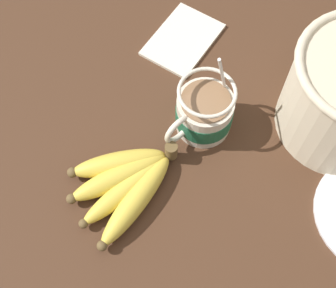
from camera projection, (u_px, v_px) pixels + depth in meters
table at (161, 161)px, 76.00cm from camera, size 138.15×138.15×2.83cm
coffee_mug at (204, 113)px, 73.78cm from camera, size 14.03×9.17×16.39cm
banana_bunch at (125, 182)px, 70.93cm from camera, size 18.88×15.28×4.09cm
napkin at (183, 40)px, 84.97cm from camera, size 16.28×13.33×0.60cm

